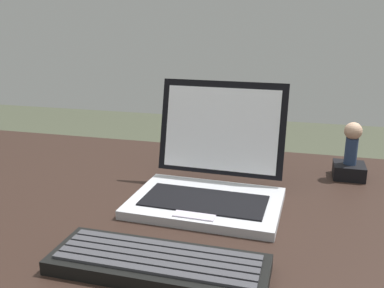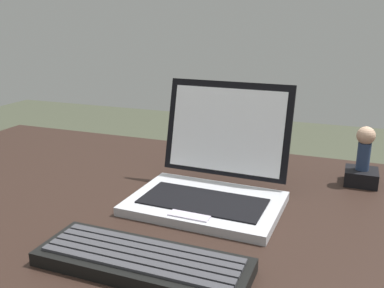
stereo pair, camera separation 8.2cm
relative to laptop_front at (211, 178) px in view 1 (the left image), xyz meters
The scene contains 5 objects.
desk 0.13m from the laptop_front, 138.89° to the right, with size 1.56×0.81×0.76m.
laptop_front is the anchor object (origin of this frame).
external_keyboard 0.28m from the laptop_front, 93.95° to the right, with size 0.32×0.12×0.03m.
figurine_stand 0.35m from the laptop_front, 35.47° to the left, with size 0.07×0.07×0.03m, color black.
figurine 0.35m from the laptop_front, 35.47° to the left, with size 0.04×0.04×0.10m.
Camera 1 is at (0.22, -0.75, 1.12)m, focal length 39.92 mm.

